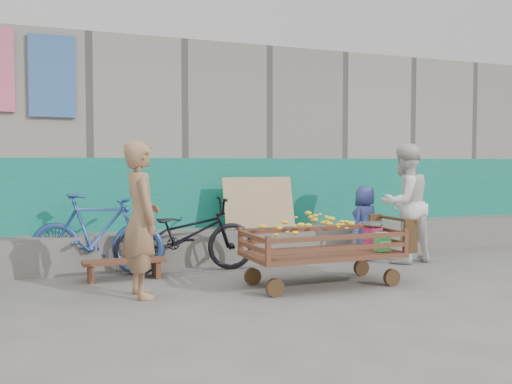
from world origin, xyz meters
name	(u,v)px	position (x,y,z in m)	size (l,w,h in m)	color
ground	(315,299)	(0.00, 0.00, 0.00)	(80.00, 80.00, 0.00)	#5C5954
building_wall	(200,155)	(0.00, 4.05, 1.47)	(12.00, 3.50, 3.00)	gray
banana_cart	(320,238)	(0.33, 0.54, 0.53)	(1.82, 0.83, 0.78)	brown
bench	(124,265)	(-1.60, 1.65, 0.17)	(0.93, 0.28, 0.23)	brown
vendor_man	(141,219)	(-1.56, 0.75, 0.78)	(0.57, 0.37, 1.56)	#9A714E
woman	(405,203)	(2.06, 1.38, 0.79)	(0.77, 0.60, 1.59)	white
child	(365,223)	(1.70, 1.78, 0.51)	(0.50, 0.33, 1.02)	#3B4896
bicycle_dark	(185,235)	(-0.82, 1.87, 0.45)	(0.60, 1.73, 0.91)	black
bicycle_blue	(97,234)	(-1.85, 2.05, 0.49)	(0.46, 1.62, 0.97)	#2C5099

